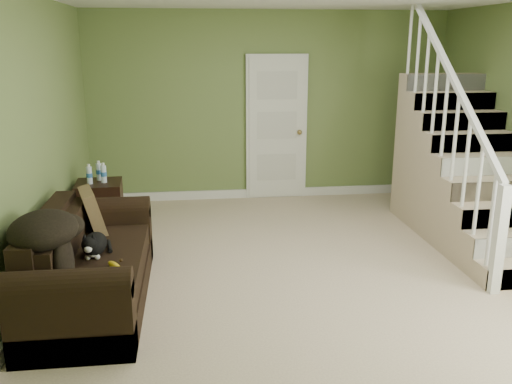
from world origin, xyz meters
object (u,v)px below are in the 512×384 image
object	(u,v)px
side_table	(100,207)
banana	(114,266)
sofa	(88,269)
cat	(94,245)

from	to	relation	value
side_table	banana	distance (m)	2.18
side_table	sofa	bearing A→B (deg)	-84.70
sofa	cat	world-z (taller)	sofa
sofa	cat	bearing A→B (deg)	-11.84
side_table	cat	xyz separation A→B (m)	(0.24, -1.82, 0.21)
cat	banana	distance (m)	0.38
banana	side_table	bearing A→B (deg)	67.82
cat	sofa	bearing A→B (deg)	171.23
side_table	cat	world-z (taller)	side_table
cat	banana	xyz separation A→B (m)	(0.20, -0.31, -0.07)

